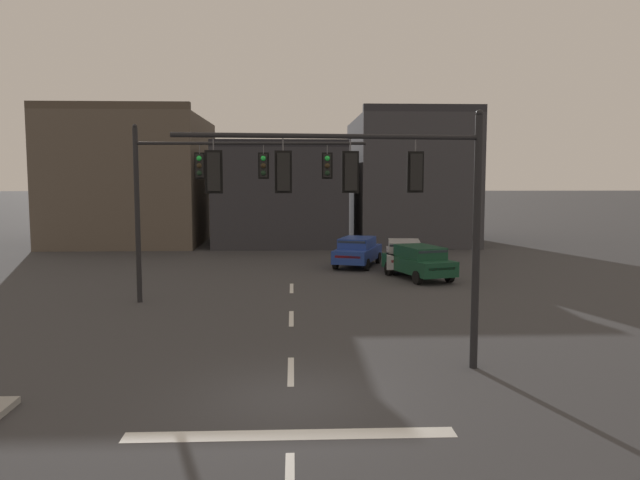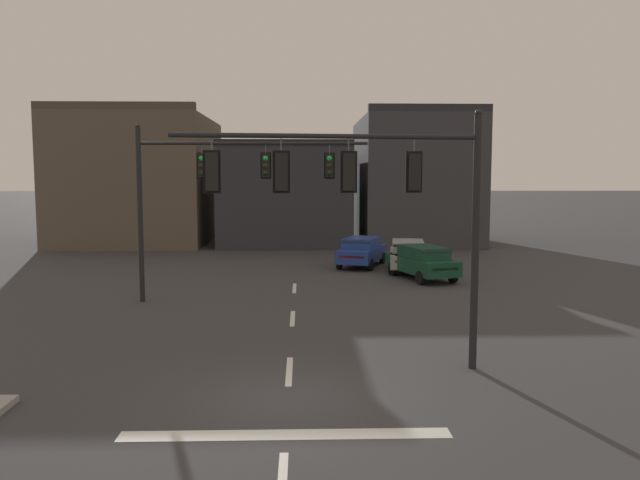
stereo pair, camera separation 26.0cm
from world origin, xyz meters
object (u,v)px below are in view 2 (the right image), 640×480
object	(u,v)px
car_lot_middle	(408,255)
car_lot_farside	(422,261)
car_lot_nearside	(362,251)
signal_mast_near_side	(373,191)
signal_mast_far_side	(214,181)

from	to	relation	value
car_lot_middle	car_lot_farside	distance (m)	2.64
car_lot_nearside	car_lot_farside	size ratio (longest dim) A/B	1.00
signal_mast_near_side	signal_mast_far_side	bearing A→B (deg)	119.20
signal_mast_far_side	car_lot_farside	distance (m)	11.32
car_lot_nearside	signal_mast_near_side	bearing A→B (deg)	-94.66
signal_mast_near_side	car_lot_farside	world-z (taller)	signal_mast_near_side
signal_mast_near_side	car_lot_nearside	bearing A→B (deg)	85.34
signal_mast_near_side	car_lot_middle	world-z (taller)	signal_mast_near_side
signal_mast_far_side	car_lot_middle	size ratio (longest dim) A/B	1.94
car_lot_nearside	car_lot_farside	distance (m)	5.05
car_lot_nearside	car_lot_farside	world-z (taller)	same
car_lot_middle	signal_mast_near_side	bearing A→B (deg)	-102.50
signal_mast_near_side	signal_mast_far_side	size ratio (longest dim) A/B	0.85
signal_mast_far_side	car_lot_farside	size ratio (longest dim) A/B	1.90
car_lot_nearside	signal_mast_far_side	bearing A→B (deg)	-124.79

